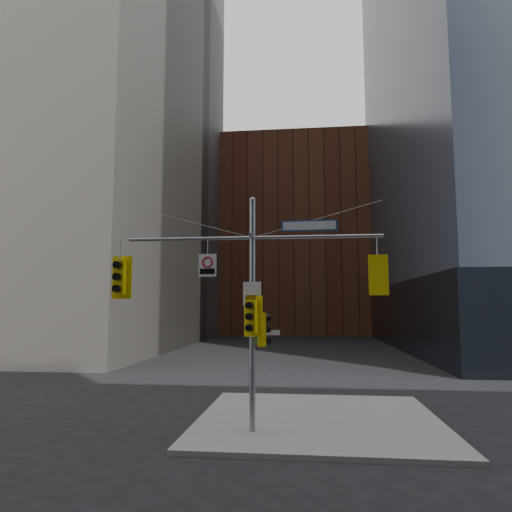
% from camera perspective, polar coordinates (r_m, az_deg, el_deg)
% --- Properties ---
extents(ground, '(160.00, 160.00, 0.00)m').
position_cam_1_polar(ground, '(12.71, -1.63, -24.03)').
color(ground, black).
rests_on(ground, ground).
extents(sidewalk_corner, '(8.00, 8.00, 0.15)m').
position_cam_1_polar(sidewalk_corner, '(16.44, 7.80, -19.60)').
color(sidewalk_corner, gray).
rests_on(sidewalk_corner, ground).
extents(brick_midrise, '(26.00, 20.00, 28.00)m').
position_cam_1_polar(brick_midrise, '(70.74, 4.97, 1.94)').
color(brick_midrise, brown).
rests_on(brick_midrise, ground).
extents(signal_assembly, '(8.00, 0.80, 7.30)m').
position_cam_1_polar(signal_assembly, '(14.10, -0.44, -4.08)').
color(signal_assembly, gray).
rests_on(signal_assembly, ground).
extents(traffic_light_west_arm, '(0.66, 0.52, 1.38)m').
position_cam_1_polar(traffic_light_west_arm, '(15.25, -16.69, -2.55)').
color(traffic_light_west_arm, yellow).
rests_on(traffic_light_west_arm, ground).
extents(traffic_light_east_arm, '(0.58, 0.45, 1.21)m').
position_cam_1_polar(traffic_light_east_arm, '(14.18, 14.98, -2.33)').
color(traffic_light_east_arm, yellow).
rests_on(traffic_light_east_arm, ground).
extents(traffic_light_pole_side, '(0.44, 0.38, 1.02)m').
position_cam_1_polar(traffic_light_pole_side, '(14.09, 0.88, -9.18)').
color(traffic_light_pole_side, yellow).
rests_on(traffic_light_pole_side, ground).
extents(traffic_light_pole_front, '(0.58, 0.54, 1.23)m').
position_cam_1_polar(traffic_light_pole_front, '(13.82, -0.57, -7.56)').
color(traffic_light_pole_front, yellow).
rests_on(traffic_light_pole_front, ground).
extents(street_sign_blade, '(1.73, 0.11, 0.34)m').
position_cam_1_polar(street_sign_blade, '(14.21, 6.66, 3.79)').
color(street_sign_blade, '#104193').
rests_on(street_sign_blade, ground).
extents(regulatory_sign_arm, '(0.57, 0.09, 0.72)m').
position_cam_1_polar(regulatory_sign_arm, '(14.37, -6.10, -1.07)').
color(regulatory_sign_arm, silver).
rests_on(regulatory_sign_arm, ground).
extents(regulatory_sign_pole, '(0.56, 0.08, 0.73)m').
position_cam_1_polar(regulatory_sign_pole, '(13.98, -0.50, -4.82)').
color(regulatory_sign_pole, silver).
rests_on(regulatory_sign_pole, ground).
extents(street_blade_ew, '(0.77, 0.12, 0.15)m').
position_cam_1_polar(street_blade_ew, '(14.07, 1.40, -9.55)').
color(street_blade_ew, silver).
rests_on(street_blade_ew, ground).
extents(street_blade_ns, '(0.12, 0.84, 0.17)m').
position_cam_1_polar(street_blade_ns, '(14.58, -0.23, -10.75)').
color(street_blade_ns, '#145926').
rests_on(street_blade_ns, ground).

